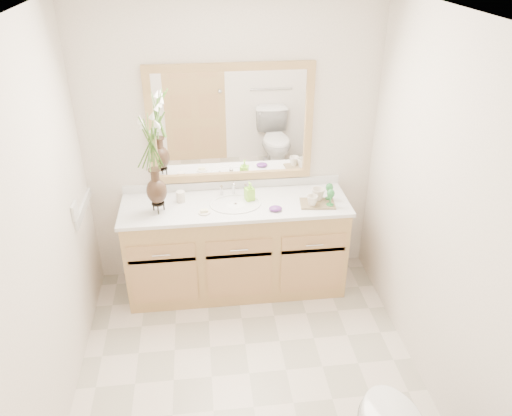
{
  "coord_description": "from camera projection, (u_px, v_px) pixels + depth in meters",
  "views": [
    {
      "loc": [
        -0.25,
        -2.51,
        2.77
      ],
      "look_at": [
        0.13,
        0.65,
        0.98
      ],
      "focal_mm": 35.0,
      "sensor_mm": 36.0,
      "label": 1
    }
  ],
  "objects": [
    {
      "name": "wall_back",
      "position": [
        231.0,
        147.0,
        4.09
      ],
      "size": [
        2.4,
        0.02,
        2.4
      ],
      "primitive_type": "cube",
      "color": "white",
      "rests_on": "floor"
    },
    {
      "name": "sink",
      "position": [
        236.0,
        210.0,
        4.04
      ],
      "size": [
        0.38,
        0.34,
        0.23
      ],
      "color": "white",
      "rests_on": "counter"
    },
    {
      "name": "vanity",
      "position": [
        236.0,
        248.0,
        4.23
      ],
      "size": [
        1.8,
        0.55,
        0.8
      ],
      "color": "tan",
      "rests_on": "floor"
    },
    {
      "name": "wall_left",
      "position": [
        39.0,
        243.0,
        2.84
      ],
      "size": [
        0.02,
        2.6,
        2.4
      ],
      "primitive_type": "cube",
      "color": "white",
      "rests_on": "floor"
    },
    {
      "name": "floor",
      "position": [
        249.0,
        373.0,
        3.55
      ],
      "size": [
        2.6,
        2.6,
        0.0
      ],
      "primitive_type": "plane",
      "color": "beige",
      "rests_on": "ground"
    },
    {
      "name": "flower_vase",
      "position": [
        152.0,
        151.0,
        3.66
      ],
      "size": [
        0.18,
        0.18,
        0.76
      ],
      "rotation": [
        0.0,
        0.0,
        -0.12
      ],
      "color": "black",
      "rests_on": "counter"
    },
    {
      "name": "purple_dish",
      "position": [
        275.0,
        208.0,
        3.91
      ],
      "size": [
        0.12,
        0.1,
        0.04
      ],
      "primitive_type": "ellipsoid",
      "rotation": [
        0.0,
        0.0,
        -0.17
      ],
      "color": "#562571",
      "rests_on": "counter"
    },
    {
      "name": "wall_right",
      "position": [
        440.0,
        218.0,
        3.09
      ],
      "size": [
        0.02,
        2.6,
        2.4
      ],
      "primitive_type": "cube",
      "color": "white",
      "rests_on": "floor"
    },
    {
      "name": "soap_dish",
      "position": [
        204.0,
        212.0,
        3.88
      ],
      "size": [
        0.1,
        0.1,
        0.03
      ],
      "color": "beige",
      "rests_on": "counter"
    },
    {
      "name": "mug_left",
      "position": [
        312.0,
        200.0,
        3.95
      ],
      "size": [
        0.12,
        0.11,
        0.09
      ],
      "primitive_type": "imported",
      "rotation": [
        0.0,
        0.0,
        -0.41
      ],
      "color": "beige",
      "rests_on": "tray"
    },
    {
      "name": "soap_bottle",
      "position": [
        250.0,
        192.0,
        4.04
      ],
      "size": [
        0.08,
        0.08,
        0.14
      ],
      "primitive_type": "imported",
      "rotation": [
        0.0,
        0.0,
        0.31
      ],
      "color": "#8FE335",
      "rests_on": "counter"
    },
    {
      "name": "goblet_back",
      "position": [
        329.0,
        188.0,
        4.02
      ],
      "size": [
        0.06,
        0.06,
        0.14
      ],
      "color": "#287A36",
      "rests_on": "tray"
    },
    {
      "name": "switch_plate",
      "position": [
        75.0,
        211.0,
        3.61
      ],
      "size": [
        0.02,
        0.12,
        0.12
      ],
      "primitive_type": "cube",
      "color": "white",
      "rests_on": "wall_left"
    },
    {
      "name": "ceiling",
      "position": [
        246.0,
        17.0,
        2.38
      ],
      "size": [
        2.4,
        2.6,
        0.02
      ],
      "primitive_type": "cube",
      "color": "white",
      "rests_on": "wall_back"
    },
    {
      "name": "mirror",
      "position": [
        231.0,
        124.0,
        3.97
      ],
      "size": [
        1.32,
        0.04,
        0.97
      ],
      "color": "white",
      "rests_on": "wall_back"
    },
    {
      "name": "counter",
      "position": [
        235.0,
        205.0,
        4.03
      ],
      "size": [
        1.84,
        0.57,
        0.03
      ],
      "primitive_type": "cube",
      "color": "white",
      "rests_on": "vanity"
    },
    {
      "name": "mug_right",
      "position": [
        318.0,
        194.0,
        4.03
      ],
      "size": [
        0.13,
        0.13,
        0.11
      ],
      "primitive_type": "imported",
      "rotation": [
        0.0,
        0.0,
        0.32
      ],
      "color": "beige",
      "rests_on": "tray"
    },
    {
      "name": "tumbler",
      "position": [
        181.0,
        197.0,
        4.03
      ],
      "size": [
        0.07,
        0.07,
        0.09
      ],
      "primitive_type": "cylinder",
      "color": "beige",
      "rests_on": "counter"
    },
    {
      "name": "wall_front",
      "position": [
        284.0,
        415.0,
        1.84
      ],
      "size": [
        2.4,
        0.02,
        2.4
      ],
      "primitive_type": "cube",
      "color": "white",
      "rests_on": "floor"
    },
    {
      "name": "goblet_front",
      "position": [
        331.0,
        194.0,
        3.93
      ],
      "size": [
        0.06,
        0.06,
        0.14
      ],
      "color": "#287A36",
      "rests_on": "tray"
    },
    {
      "name": "tray",
      "position": [
        317.0,
        204.0,
        4.01
      ],
      "size": [
        0.29,
        0.21,
        0.01
      ],
      "primitive_type": "cube",
      "rotation": [
        0.0,
        0.0,
        -0.11
      ],
      "color": "brown",
      "rests_on": "counter"
    }
  ]
}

